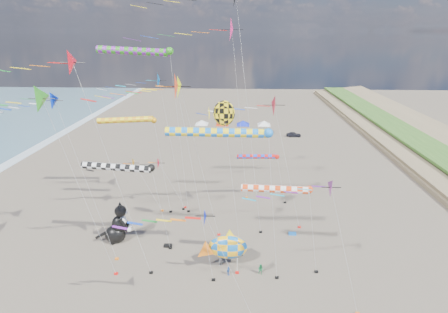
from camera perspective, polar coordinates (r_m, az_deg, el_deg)
delta_kite_0 at (r=48.30m, az=-16.65°, el=-1.50°), size 10.21×1.61×7.83m
delta_kite_1 at (r=32.94m, az=-24.74°, el=13.21°), size 14.83×2.39×22.20m
delta_kite_2 at (r=39.93m, az=7.68°, el=7.84°), size 12.38×2.74×16.91m
delta_kite_4 at (r=33.33m, az=-25.53°, el=8.53°), size 10.07×2.56×19.56m
delta_kite_5 at (r=44.79m, az=-11.85°, el=11.76°), size 9.76×2.07×18.89m
delta_kite_6 at (r=29.43m, az=-9.20°, el=11.02°), size 10.47×2.41×20.57m
delta_kite_7 at (r=37.65m, az=-6.81°, el=11.02°), size 11.30×2.68×19.37m
delta_kite_8 at (r=36.36m, az=-25.72°, el=7.65°), size 9.20×1.91×18.33m
delta_kite_9 at (r=26.69m, az=-4.69°, el=-9.75°), size 10.12×1.62×11.58m
delta_kite_10 at (r=47.10m, az=-0.90°, el=19.82°), size 16.31×3.13×25.29m
delta_kite_11 at (r=28.20m, az=15.57°, el=-6.40°), size 9.66×1.75×12.63m
delta_kite_12 at (r=48.21m, az=-12.14°, el=-1.05°), size 10.17×1.85×7.96m
windsock_0 at (r=30.32m, az=-0.34°, el=3.85°), size 10.59×0.83×15.60m
windsock_1 at (r=45.69m, az=-15.35°, el=5.70°), size 8.90×0.77×13.34m
windsock_2 at (r=38.41m, az=-16.56°, el=-1.75°), size 9.11×0.80×10.34m
windsock_3 at (r=33.57m, az=8.98°, el=-5.34°), size 8.07×0.75×9.76m
windsock_4 at (r=48.60m, az=5.80°, el=-0.06°), size 7.23×0.65×7.43m
windsock_5 at (r=44.18m, az=-13.93°, el=16.28°), size 10.26×0.92×21.70m
angelfish_kite at (r=35.74m, az=-0.32°, el=6.86°), size 3.74×3.02×16.91m
cat_inflatable at (r=43.13m, az=-17.20°, el=-10.30°), size 3.89×2.34×4.95m
fish_inflatable at (r=37.20m, az=0.54°, el=-14.55°), size 5.45×2.84×4.53m
person_adult at (r=38.42m, az=-0.57°, el=-16.41°), size 0.66×0.65×1.54m
child_green at (r=37.51m, az=6.02°, el=-17.88°), size 0.70×0.61×1.21m
child_blue at (r=37.32m, az=0.71°, el=-18.16°), size 0.49×0.64×1.01m
kite_bag_0 at (r=42.04m, az=-9.16°, el=-14.17°), size 0.90×0.44×0.30m
kite_bag_1 at (r=44.45m, az=11.09°, el=-12.25°), size 0.90×0.44×0.30m
tent_row at (r=84.19m, az=1.44°, el=5.82°), size 19.20×4.20×3.80m
parked_car at (r=83.87m, az=11.30°, el=3.56°), size 3.39×1.41×1.15m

